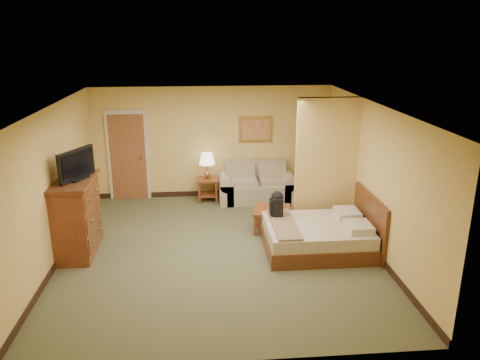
{
  "coord_description": "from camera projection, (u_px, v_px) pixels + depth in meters",
  "views": [
    {
      "loc": [
        -0.28,
        -7.66,
        3.76
      ],
      "look_at": [
        0.44,
        0.6,
        1.13
      ],
      "focal_mm": 35.0,
      "sensor_mm": 36.0,
      "label": 1
    }
  ],
  "objects": [
    {
      "name": "ceiling",
      "position": [
        217.0,
        106.0,
        7.65
      ],
      "size": [
        6.0,
        6.0,
        0.0
      ],
      "primitive_type": "plane",
      "rotation": [
        3.14,
        0.0,
        0.0
      ],
      "color": "white",
      "rests_on": "back_wall"
    },
    {
      "name": "partition",
      "position": [
        326.0,
        164.0,
        9.1
      ],
      "size": [
        1.2,
        0.15,
        2.6
      ],
      "primitive_type": "cube",
      "color": "#E1BC60",
      "rests_on": "floor"
    },
    {
      "name": "back_wall",
      "position": [
        212.0,
        143.0,
        10.89
      ],
      "size": [
        5.5,
        0.02,
        2.6
      ],
      "primitive_type": "cube",
      "color": "#E1BC60",
      "rests_on": "floor"
    },
    {
      "name": "floor",
      "position": [
        219.0,
        250.0,
        8.43
      ],
      "size": [
        6.0,
        6.0,
        0.0
      ],
      "primitive_type": "plane",
      "color": "#505235",
      "rests_on": "ground"
    },
    {
      "name": "table_lamp",
      "position": [
        207.0,
        159.0,
        10.64
      ],
      "size": [
        0.36,
        0.36,
        0.6
      ],
      "color": "#A1733B",
      "rests_on": "side_table"
    },
    {
      "name": "door",
      "position": [
        128.0,
        156.0,
        10.77
      ],
      "size": [
        0.94,
        0.16,
        2.1
      ],
      "color": "beige",
      "rests_on": "floor"
    },
    {
      "name": "baseboard",
      "position": [
        213.0,
        193.0,
        11.25
      ],
      "size": [
        5.5,
        0.02,
        0.12
      ],
      "primitive_type": "cube",
      "color": "black",
      "rests_on": "floor"
    },
    {
      "name": "bed",
      "position": [
        320.0,
        235.0,
        8.39
      ],
      "size": [
        1.91,
        1.57,
        1.02
      ],
      "color": "#502612",
      "rests_on": "floor"
    },
    {
      "name": "right_wall",
      "position": [
        373.0,
        178.0,
        8.27
      ],
      "size": [
        0.02,
        6.0,
        2.6
      ],
      "primitive_type": "cube",
      "color": "#E1BC60",
      "rests_on": "floor"
    },
    {
      "name": "tv",
      "position": [
        77.0,
        165.0,
        7.88
      ],
      "size": [
        0.43,
        0.8,
        0.53
      ],
      "rotation": [
        0.0,
        0.0,
        -0.45
      ],
      "color": "black",
      "rests_on": "dresser"
    },
    {
      "name": "dresser",
      "position": [
        76.0,
        216.0,
        8.15
      ],
      "size": [
        0.67,
        1.28,
        1.36
      ],
      "color": "maroon",
      "rests_on": "floor"
    },
    {
      "name": "backpack",
      "position": [
        277.0,
        203.0,
        8.57
      ],
      "size": [
        0.23,
        0.29,
        0.49
      ],
      "rotation": [
        0.0,
        0.0,
        -0.03
      ],
      "color": "black",
      "rests_on": "bed"
    },
    {
      "name": "loveseat",
      "position": [
        257.0,
        188.0,
        10.87
      ],
      "size": [
        1.77,
        0.82,
        0.9
      ],
      "color": "tan",
      "rests_on": "floor"
    },
    {
      "name": "wall_picture",
      "position": [
        256.0,
        129.0,
        10.86
      ],
      "size": [
        0.78,
        0.04,
        0.61
      ],
      "color": "#B78E3F",
      "rests_on": "back_wall"
    },
    {
      "name": "coffee_table",
      "position": [
        272.0,
        215.0,
        9.2
      ],
      "size": [
        0.83,
        0.83,
        0.45
      ],
      "rotation": [
        0.0,
        0.0,
        -0.21
      ],
      "color": "maroon",
      "rests_on": "floor"
    },
    {
      "name": "side_table",
      "position": [
        208.0,
        186.0,
        10.83
      ],
      "size": [
        0.49,
        0.49,
        0.54
      ],
      "color": "maroon",
      "rests_on": "floor"
    },
    {
      "name": "left_wall",
      "position": [
        53.0,
        186.0,
        7.81
      ],
      "size": [
        0.02,
        6.0,
        2.6
      ],
      "primitive_type": "cube",
      "color": "#E1BC60",
      "rests_on": "floor"
    }
  ]
}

